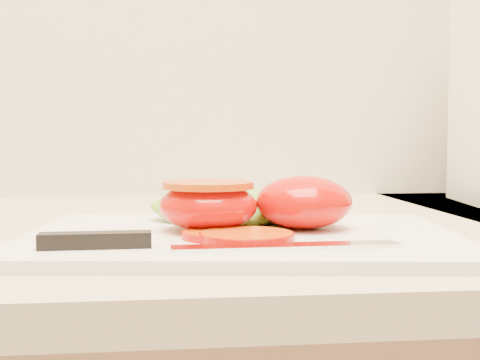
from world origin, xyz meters
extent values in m
cube|color=beige|center=(0.00, 1.68, 0.92)|extent=(3.92, 0.65, 0.03)
cube|color=white|center=(-0.10, 1.54, 0.94)|extent=(0.40, 0.31, 0.01)
ellipsoid|color=#C10E00|center=(-0.04, 1.56, 0.96)|extent=(0.09, 0.09, 0.05)
ellipsoid|color=#C10E00|center=(-0.13, 1.55, 0.96)|extent=(0.09, 0.09, 0.04)
cylinder|color=#B62F06|center=(-0.13, 1.55, 0.98)|extent=(0.08, 0.08, 0.01)
cylinder|color=#D75508|center=(-0.10, 1.49, 0.94)|extent=(0.07, 0.07, 0.01)
cylinder|color=#D75508|center=(-0.12, 1.51, 0.94)|extent=(0.07, 0.07, 0.01)
ellipsoid|color=#89C233|center=(-0.11, 1.62, 0.95)|extent=(0.17, 0.13, 0.03)
ellipsoid|color=#89C233|center=(-0.06, 1.62, 0.95)|extent=(0.13, 0.12, 0.02)
cube|color=silver|center=(-0.08, 1.45, 0.94)|extent=(0.17, 0.03, 0.00)
cube|color=black|center=(-0.22, 1.47, 0.95)|extent=(0.08, 0.02, 0.01)
camera|label=1|loc=(-0.17, 0.97, 1.03)|focal=50.00mm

